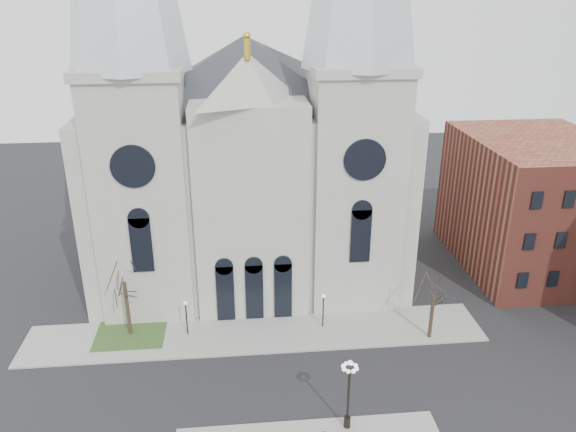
{
  "coord_description": "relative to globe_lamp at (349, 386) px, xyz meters",
  "views": [
    {
      "loc": [
        -1.27,
        -30.77,
        28.55
      ],
      "look_at": [
        2.52,
        8.0,
        12.43
      ],
      "focal_mm": 35.0,
      "sensor_mm": 36.0,
      "label": 1
    }
  ],
  "objects": [
    {
      "name": "ground",
      "position": [
        -5.76,
        0.92,
        -3.63
      ],
      "size": [
        160.0,
        160.0,
        0.0
      ],
      "primitive_type": "plane",
      "color": "black",
      "rests_on": "ground"
    },
    {
      "name": "sidewalk_far",
      "position": [
        -5.76,
        11.92,
        -3.56
      ],
      "size": [
        40.0,
        6.0,
        0.14
      ],
      "primitive_type": "cube",
      "color": "gray",
      "rests_on": "ground"
    },
    {
      "name": "grass_patch",
      "position": [
        -16.76,
        12.92,
        -3.54
      ],
      "size": [
        6.0,
        5.0,
        0.18
      ],
      "primitive_type": "cube",
      "color": "#2C461E",
      "rests_on": "ground"
    },
    {
      "name": "cathedral",
      "position": [
        -5.76,
        23.78,
        14.85
      ],
      "size": [
        33.0,
        26.66,
        54.0
      ],
      "color": "#A09E95",
      "rests_on": "ground"
    },
    {
      "name": "bg_building_brick",
      "position": [
        24.24,
        22.92,
        3.37
      ],
      "size": [
        14.0,
        18.0,
        14.0
      ],
      "primitive_type": "cube",
      "color": "brown",
      "rests_on": "ground"
    },
    {
      "name": "tree_left",
      "position": [
        -16.76,
        12.92,
        1.96
      ],
      "size": [
        3.2,
        3.2,
        7.5
      ],
      "color": "#2C2319",
      "rests_on": "ground"
    },
    {
      "name": "tree_right",
      "position": [
        9.24,
        9.92,
        0.84
      ],
      "size": [
        3.2,
        3.2,
        6.0
      ],
      "color": "#2C2319",
      "rests_on": "ground"
    },
    {
      "name": "ped_lamp_left",
      "position": [
        -11.76,
        12.42,
        -1.3
      ],
      "size": [
        0.32,
        0.32,
        3.26
      ],
      "color": "black",
      "rests_on": "sidewalk_far"
    },
    {
      "name": "ped_lamp_right",
      "position": [
        0.24,
        12.42,
        -1.3
      ],
      "size": [
        0.32,
        0.32,
        3.26
      ],
      "color": "black",
      "rests_on": "sidewalk_far"
    },
    {
      "name": "globe_lamp",
      "position": [
        0.0,
        0.0,
        0.0
      ],
      "size": [
        1.53,
        1.53,
        5.55
      ],
      "rotation": [
        0.0,
        0.0,
        0.35
      ],
      "color": "black",
      "rests_on": "sidewalk_near"
    }
  ]
}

